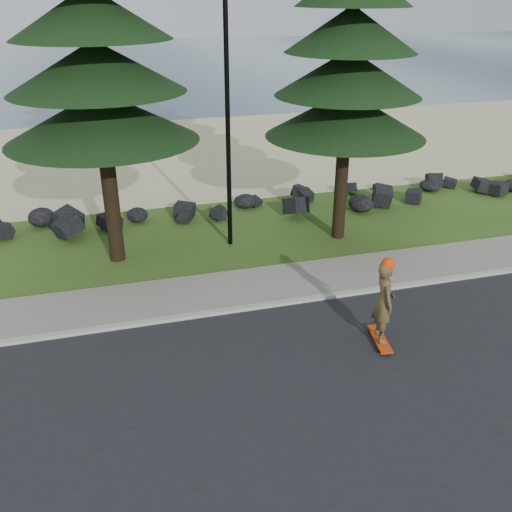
% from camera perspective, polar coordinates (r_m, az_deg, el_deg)
% --- Properties ---
extents(ground, '(160.00, 160.00, 0.00)m').
position_cam_1_polar(ground, '(15.31, 0.19, -3.46)').
color(ground, '#304B17').
rests_on(ground, ground).
extents(road, '(160.00, 7.00, 0.02)m').
position_cam_1_polar(road, '(11.77, 6.36, -13.64)').
color(road, black).
rests_on(road, ground).
extents(kerb, '(160.00, 0.20, 0.10)m').
position_cam_1_polar(kerb, '(14.54, 1.16, -4.94)').
color(kerb, '#AEAC9D').
rests_on(kerb, ground).
extents(sidewalk, '(160.00, 2.00, 0.08)m').
position_cam_1_polar(sidewalk, '(15.46, -0.01, -2.98)').
color(sidewalk, gray).
rests_on(sidewalk, ground).
extents(beach_sand, '(160.00, 15.00, 0.01)m').
position_cam_1_polar(beach_sand, '(28.61, -7.90, 10.22)').
color(beach_sand, beige).
rests_on(beach_sand, ground).
extents(ocean, '(160.00, 58.00, 0.01)m').
position_cam_1_polar(ocean, '(64.42, -12.98, 18.24)').
color(ocean, '#30445C').
rests_on(ocean, ground).
extents(seawall_boulders, '(60.00, 2.40, 1.10)m').
position_cam_1_polar(seawall_boulders, '(20.25, -4.16, 3.94)').
color(seawall_boulders, black).
rests_on(seawall_boulders, ground).
extents(lamp_post, '(0.25, 0.14, 8.14)m').
position_cam_1_polar(lamp_post, '(16.83, -2.87, 14.22)').
color(lamp_post, black).
rests_on(lamp_post, ground).
extents(skateboarder, '(0.58, 1.18, 2.14)m').
position_cam_1_polar(skateboarder, '(12.93, 12.67, -4.53)').
color(skateboarder, '#C8390B').
rests_on(skateboarder, ground).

